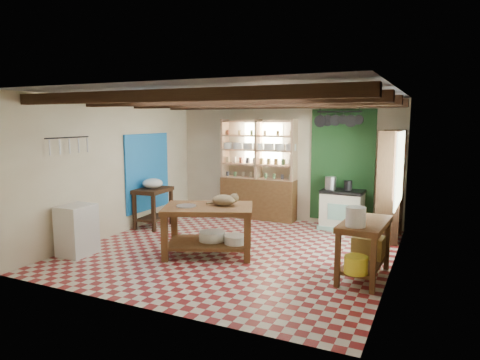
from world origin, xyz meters
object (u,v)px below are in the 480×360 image
at_px(white_cabinet, 77,230).
at_px(right_counter, 364,250).
at_px(prep_table, 153,208).
at_px(work_table, 209,230).
at_px(cat, 224,200).
at_px(stove, 342,210).

bearing_deg(white_cabinet, right_counter, 11.04).
distance_m(prep_table, right_counter, 4.52).
bearing_deg(work_table, cat, 11.31).
xyz_separation_m(work_table, white_cabinet, (-1.93, -0.93, 0.01)).
relative_size(right_counter, cat, 2.87).
xyz_separation_m(stove, cat, (-1.43, -2.39, 0.49)).
xyz_separation_m(work_table, prep_table, (-1.91, 1.09, -0.00)).
xyz_separation_m(prep_table, right_counter, (4.38, -1.10, 0.00)).
distance_m(stove, right_counter, 2.68).
bearing_deg(work_table, white_cabinet, -177.31).
height_order(work_table, prep_table, same).
distance_m(stove, prep_table, 3.83).
height_order(white_cabinet, cat, cat).
xyz_separation_m(work_table, right_counter, (2.47, -0.01, 0.00)).
bearing_deg(stove, white_cabinet, -134.67).
bearing_deg(right_counter, cat, 179.25).
xyz_separation_m(work_table, cat, (0.21, 0.14, 0.49)).
distance_m(stove, cat, 2.83).
xyz_separation_m(stove, right_counter, (0.83, -2.55, 0.00)).
xyz_separation_m(prep_table, cat, (2.12, -0.95, 0.49)).
xyz_separation_m(white_cabinet, right_counter, (4.40, 0.92, -0.01)).
xyz_separation_m(work_table, stove, (1.64, 2.54, -0.00)).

